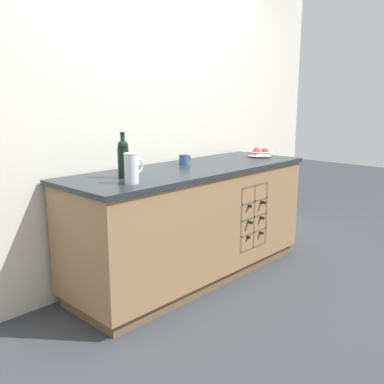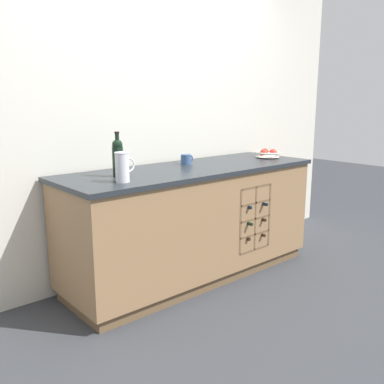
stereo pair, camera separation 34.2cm
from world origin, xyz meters
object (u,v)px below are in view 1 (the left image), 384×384
(fruit_bowl, at_px, (260,153))
(ceramic_mug, at_px, (184,160))
(white_pitcher, at_px, (132,168))
(standing_wine_bottle, at_px, (123,158))

(fruit_bowl, distance_m, ceramic_mug, 0.85)
(white_pitcher, bearing_deg, ceramic_mug, 21.44)
(ceramic_mug, bearing_deg, white_pitcher, -158.56)
(fruit_bowl, height_order, ceramic_mug, ceramic_mug)
(fruit_bowl, distance_m, standing_wine_bottle, 1.56)
(standing_wine_bottle, bearing_deg, fruit_bowl, -1.75)
(standing_wine_bottle, bearing_deg, ceramic_mug, 9.70)
(ceramic_mug, bearing_deg, fruit_bowl, -11.57)
(ceramic_mug, distance_m, standing_wine_bottle, 0.74)
(fruit_bowl, xyz_separation_m, white_pitcher, (-1.64, -0.14, 0.06))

